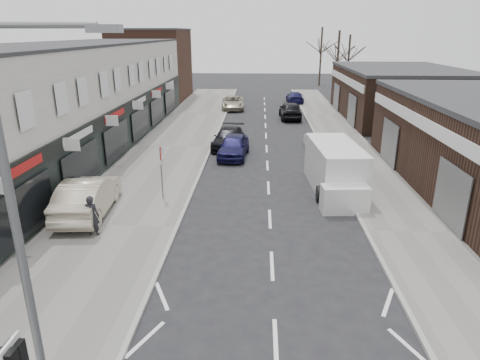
# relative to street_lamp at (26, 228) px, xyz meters

# --- Properties ---
(pavement_left) EXTENTS (5.50, 64.00, 0.12)m
(pavement_left) POSITION_rel_street_lamp_xyz_m (-2.22, 22.80, -4.56)
(pavement_left) COLOR slate
(pavement_left) RESTS_ON ground
(pavement_right) EXTENTS (3.50, 64.00, 0.12)m
(pavement_right) POSITION_rel_street_lamp_xyz_m (10.28, 22.80, -4.56)
(pavement_right) COLOR slate
(pavement_right) RESTS_ON ground
(shop_terrace_left) EXTENTS (8.00, 41.00, 7.10)m
(shop_terrace_left) POSITION_rel_street_lamp_xyz_m (-8.97, 20.30, -1.07)
(shop_terrace_left) COLOR silver
(shop_terrace_left) RESTS_ON ground
(brick_block_far) EXTENTS (8.00, 10.00, 8.00)m
(brick_block_far) POSITION_rel_street_lamp_xyz_m (-8.97, 45.80, -0.62)
(brick_block_far) COLOR #4B2C20
(brick_block_far) RESTS_ON ground
(right_unit_far) EXTENTS (10.00, 16.00, 4.50)m
(right_unit_far) POSITION_rel_street_lamp_xyz_m (17.03, 34.80, -2.37)
(right_unit_far) COLOR #342117
(right_unit_far) RESTS_ON ground
(tree_far_a) EXTENTS (3.60, 3.60, 8.00)m
(tree_far_a) POSITION_rel_street_lamp_xyz_m (13.53, 48.80, -4.62)
(tree_far_a) COLOR #382D26
(tree_far_a) RESTS_ON ground
(tree_far_b) EXTENTS (3.60, 3.60, 7.50)m
(tree_far_b) POSITION_rel_street_lamp_xyz_m (16.03, 54.80, -4.62)
(tree_far_b) COLOR #382D26
(tree_far_b) RESTS_ON ground
(tree_far_c) EXTENTS (3.60, 3.60, 8.50)m
(tree_far_c) POSITION_rel_street_lamp_xyz_m (13.03, 60.80, -4.62)
(tree_far_c) COLOR #382D26
(tree_far_c) RESTS_ON ground
(street_lamp) EXTENTS (2.23, 0.22, 8.00)m
(street_lamp) POSITION_rel_street_lamp_xyz_m (0.00, 0.00, 0.00)
(street_lamp) COLOR slate
(street_lamp) RESTS_ON pavement_left
(warning_sign) EXTENTS (0.12, 0.80, 2.70)m
(warning_sign) POSITION_rel_street_lamp_xyz_m (-0.63, 12.80, -2.42)
(warning_sign) COLOR slate
(warning_sign) RESTS_ON pavement_left
(white_van) EXTENTS (2.58, 6.34, 2.41)m
(white_van) POSITION_rel_street_lamp_xyz_m (7.93, 14.57, -3.48)
(white_van) COLOR silver
(white_van) RESTS_ON ground
(sedan_on_pavement) EXTENTS (2.20, 5.24, 1.68)m
(sedan_on_pavement) POSITION_rel_street_lamp_xyz_m (-3.54, 10.75, -3.66)
(sedan_on_pavement) COLOR #BDAE97
(sedan_on_pavement) RESTS_ON pavement_left
(pedestrian) EXTENTS (0.63, 0.42, 1.67)m
(pedestrian) POSITION_rel_street_lamp_xyz_m (-2.57, 8.67, -3.66)
(pedestrian) COLOR black
(pedestrian) RESTS_ON pavement_left
(parked_car_left_a) EXTENTS (2.11, 4.49, 1.48)m
(parked_car_left_a) POSITION_rel_street_lamp_xyz_m (2.33, 20.60, -3.88)
(parked_car_left_a) COLOR #161441
(parked_car_left_a) RESTS_ON ground
(parked_car_left_b) EXTENTS (2.34, 4.85, 1.36)m
(parked_car_left_b) POSITION_rel_street_lamp_xyz_m (1.80, 23.08, -3.94)
(parked_car_left_b) COLOR black
(parked_car_left_b) RESTS_ON ground
(parked_car_left_c) EXTENTS (2.55, 5.06, 1.37)m
(parked_car_left_c) POSITION_rel_street_lamp_xyz_m (1.13, 38.94, -3.93)
(parked_car_left_c) COLOR #A19A80
(parked_car_left_c) RESTS_ON ground
(parked_car_right_a) EXTENTS (1.63, 4.07, 1.31)m
(parked_car_right_a) POSITION_rel_street_lamp_xyz_m (8.03, 22.22, -3.96)
(parked_car_right_a) COLOR silver
(parked_car_right_a) RESTS_ON ground
(parked_car_right_b) EXTENTS (2.05, 4.82, 1.63)m
(parked_car_right_b) POSITION_rel_street_lamp_xyz_m (6.88, 33.94, -3.81)
(parked_car_right_b) COLOR black
(parked_car_right_b) RESTS_ON ground
(parked_car_right_c) EXTENTS (1.90, 4.48, 1.29)m
(parked_car_right_c) POSITION_rel_street_lamp_xyz_m (8.03, 43.59, -3.97)
(parked_car_right_c) COLOR #161441
(parked_car_right_c) RESTS_ON ground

